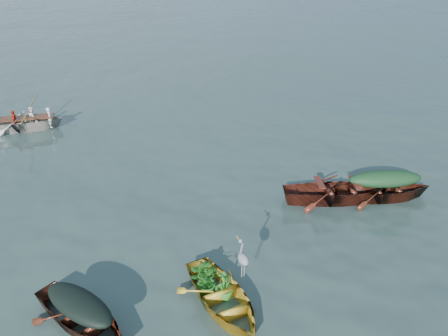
{
  "coord_description": "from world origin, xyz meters",
  "views": [
    {
      "loc": [
        -4.91,
        -9.11,
        7.19
      ],
      "look_at": [
        0.3,
        3.05,
        0.5
      ],
      "focal_mm": 35.0,
      "sensor_mm": 36.0,
      "label": 1
    }
  ],
  "objects_px": {
    "open_wooden_boat": "(335,201)",
    "heron": "(243,265)",
    "dark_covered_boat": "(83,325)",
    "yellow_dinghy": "(222,307)",
    "rowed_boat": "(26,130)",
    "green_tarp_boat": "(382,199)"
  },
  "relations": [
    {
      "from": "heron",
      "to": "green_tarp_boat",
      "type": "bearing_deg",
      "value": 14.68
    },
    {
      "from": "green_tarp_boat",
      "to": "heron",
      "type": "distance_m",
      "value": 6.46
    },
    {
      "from": "open_wooden_boat",
      "to": "heron",
      "type": "relative_size",
      "value": 5.03
    },
    {
      "from": "green_tarp_boat",
      "to": "open_wooden_boat",
      "type": "xyz_separation_m",
      "value": [
        -1.45,
        0.48,
        0.0
      ]
    },
    {
      "from": "yellow_dinghy",
      "to": "dark_covered_boat",
      "type": "relative_size",
      "value": 0.97
    },
    {
      "from": "heron",
      "to": "dark_covered_boat",
      "type": "bearing_deg",
      "value": 165.01
    },
    {
      "from": "dark_covered_boat",
      "to": "open_wooden_boat",
      "type": "relative_size",
      "value": 0.76
    },
    {
      "from": "dark_covered_boat",
      "to": "rowed_boat",
      "type": "xyz_separation_m",
      "value": [
        -0.88,
        12.5,
        0.0
      ]
    },
    {
      "from": "rowed_boat",
      "to": "heron",
      "type": "xyz_separation_m",
      "value": [
        4.36,
        -13.07,
        0.93
      ]
    },
    {
      "from": "rowed_boat",
      "to": "heron",
      "type": "height_order",
      "value": "heron"
    },
    {
      "from": "green_tarp_boat",
      "to": "rowed_boat",
      "type": "height_order",
      "value": "rowed_boat"
    },
    {
      "from": "open_wooden_boat",
      "to": "dark_covered_boat",
      "type": "bearing_deg",
      "value": 125.4
    },
    {
      "from": "yellow_dinghy",
      "to": "dark_covered_boat",
      "type": "height_order",
      "value": "yellow_dinghy"
    },
    {
      "from": "dark_covered_boat",
      "to": "rowed_boat",
      "type": "height_order",
      "value": "rowed_boat"
    },
    {
      "from": "dark_covered_boat",
      "to": "green_tarp_boat",
      "type": "height_order",
      "value": "green_tarp_boat"
    },
    {
      "from": "rowed_boat",
      "to": "open_wooden_boat",
      "type": "bearing_deg",
      "value": -130.48
    },
    {
      "from": "yellow_dinghy",
      "to": "dark_covered_boat",
      "type": "bearing_deg",
      "value": 161.39
    },
    {
      "from": "yellow_dinghy",
      "to": "rowed_boat",
      "type": "relative_size",
      "value": 0.75
    },
    {
      "from": "dark_covered_boat",
      "to": "yellow_dinghy",
      "type": "bearing_deg",
      "value": -43.28
    },
    {
      "from": "yellow_dinghy",
      "to": "open_wooden_boat",
      "type": "relative_size",
      "value": 0.73
    },
    {
      "from": "green_tarp_boat",
      "to": "heron",
      "type": "relative_size",
      "value": 4.62
    },
    {
      "from": "open_wooden_boat",
      "to": "heron",
      "type": "bearing_deg",
      "value": 141.29
    }
  ]
}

